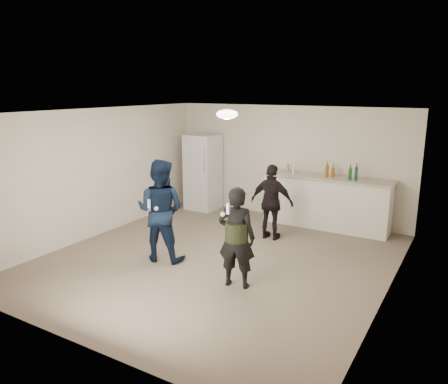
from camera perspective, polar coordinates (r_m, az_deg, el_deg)
The scene contains 21 objects.
floor at distance 7.60m, azimuth -0.78°, elevation -8.76°, with size 6.00×6.00×0.00m, color #6B5B4C.
ceiling at distance 7.05m, azimuth -0.84°, elevation 10.40°, with size 6.00×6.00×0.00m, color silver.
wall_back at distance 9.86m, azimuth 8.33°, elevation 3.84°, with size 6.00×6.00×0.00m, color beige.
wall_front at distance 5.01m, azimuth -19.07°, elevation -6.26°, with size 6.00×6.00×0.00m, color beige.
wall_left at distance 8.94m, azimuth -16.05°, elevation 2.46°, with size 6.00×6.00×0.00m, color beige.
wall_right at distance 6.29m, azimuth 21.13°, elevation -2.46°, with size 6.00×6.00×0.00m, color beige.
counter at distance 9.37m, azimuth 13.15°, elevation -1.42°, with size 2.60×0.56×1.05m, color silver.
counter_top at distance 9.25m, azimuth 13.33°, elevation 1.85°, with size 2.68×0.64×0.04m, color #B7A38E.
fridge at distance 10.49m, azimuth -2.76°, elevation 2.61°, with size 0.70×0.70×1.80m, color silver.
fridge_handle at distance 9.97m, azimuth -2.60°, elevation 4.37°, with size 0.02×0.02×0.60m, color silver.
ceiling_dome at distance 7.31m, azimuth 0.41°, elevation 10.12°, with size 0.36×0.36×0.16m, color white.
shaker at distance 9.60m, azimuth 8.28°, elevation 3.13°, with size 0.08×0.08×0.17m, color #B7B7BC.
man at distance 7.41m, azimuth -8.30°, elevation -2.40°, with size 0.84×0.66×1.74m, color #102545.
woman at distance 6.38m, azimuth 1.65°, elevation -5.95°, with size 0.55×0.36×1.52m, color black.
camo_shorts at distance 6.35m, azimuth 1.66°, elevation -5.17°, with size 0.34×0.34×0.28m, color #263417.
spectator at distance 8.42m, azimuth 6.27°, elevation -1.35°, with size 0.86×0.36×1.47m, color black.
remote_man at distance 7.15m, azimuth -9.75°, elevation -1.53°, with size 0.04×0.04×0.15m, color white.
nunchuk_man at distance 7.12m, azimuth -8.83°, elevation -2.15°, with size 0.07×0.07×0.07m, color white.
remote_woman at distance 6.02m, azimuth 0.53°, elevation -2.22°, with size 0.04×0.04×0.15m, color white.
nunchuk_woman at distance 6.12m, azimuth -0.14°, elevation -2.92°, with size 0.07×0.07×0.07m, color white.
bottle_cluster at distance 9.12m, azimuth 14.02°, elevation 2.50°, with size 1.35×0.25×0.27m.
Camera 1 is at (3.67, -6.00, 2.88)m, focal length 35.00 mm.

